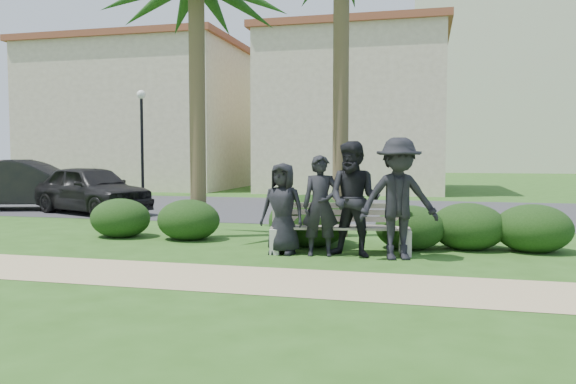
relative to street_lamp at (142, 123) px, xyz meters
name	(u,v)px	position (x,y,z in m)	size (l,w,h in m)	color
ground	(283,256)	(9.00, -12.00, -2.94)	(160.00, 160.00, 0.00)	#295017
footpath	(250,279)	(9.00, -13.80, -2.94)	(30.00, 1.60, 0.01)	tan
asphalt_street	(349,210)	(9.00, -4.00, -2.94)	(160.00, 8.00, 0.01)	#2D2D30
stucco_bldg_left	(146,117)	(-3.00, 6.00, 0.72)	(10.40, 8.40, 7.30)	#BBAA8C
stucco_bldg_right	(356,113)	(8.00, 6.00, 0.72)	(8.40, 8.40, 7.30)	#BBAA8C
hotel_tower	(544,42)	(23.00, 43.00, 10.46)	(26.00, 18.00, 37.30)	beige
street_lamp	(142,123)	(0.00, 0.00, 0.00)	(0.36, 0.36, 4.29)	black
park_bench	(340,232)	(9.87, -11.52, -2.58)	(2.39, 0.87, 0.81)	gray
man_a	(283,209)	(8.94, -11.82, -2.18)	(0.75, 0.48, 1.52)	black
man_b	(321,206)	(9.59, -11.84, -2.12)	(0.60, 0.40, 1.65)	black
man_c	(354,199)	(10.13, -11.79, -2.00)	(0.91, 0.71, 1.88)	black
man_d	(399,199)	(10.84, -11.86, -1.98)	(1.25, 0.72, 1.93)	black
hedge_a	(120,217)	(5.26, -10.69, -2.54)	(1.23, 1.02, 0.80)	black
hedge_b	(188,219)	(6.75, -10.69, -2.54)	(1.25, 1.03, 0.82)	black
hedge_c	(318,224)	(9.29, -10.43, -2.59)	(1.09, 0.90, 0.71)	black
hedge_d	(309,219)	(9.20, -10.88, -2.46)	(1.49, 1.23, 0.97)	black
hedge_e	(410,226)	(11.00, -10.80, -2.54)	(1.22, 1.01, 0.80)	black
hedge_f	(468,225)	(11.99, -10.57, -2.52)	(1.29, 1.07, 0.84)	black
hedge_extra	(533,227)	(13.06, -10.57, -2.52)	(1.29, 1.07, 0.84)	black
car_a	(91,189)	(2.05, -6.78, -2.25)	(1.63, 4.04, 1.38)	black
car_b	(27,185)	(-0.55, -6.19, -2.19)	(1.60, 4.59, 1.51)	black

